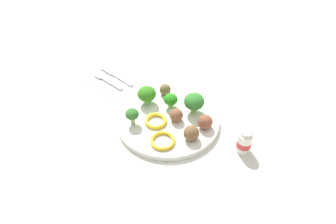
# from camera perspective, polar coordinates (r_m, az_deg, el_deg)

# --- Properties ---
(ground_plane) EXTENTS (4.00, 4.00, 0.00)m
(ground_plane) POSITION_cam_1_polar(r_m,az_deg,el_deg) (0.88, 0.00, -1.74)
(ground_plane) COLOR silver
(plate) EXTENTS (0.28, 0.28, 0.02)m
(plate) POSITION_cam_1_polar(r_m,az_deg,el_deg) (0.87, 0.00, -1.36)
(plate) COLOR white
(plate) RESTS_ON ground_plane
(broccoli_floret_front_left) EXTENTS (0.04, 0.04, 0.04)m
(broccoli_floret_front_left) POSITION_cam_1_polar(r_m,az_deg,el_deg) (0.88, 0.47, 2.21)
(broccoli_floret_front_left) COLOR #9ECC7E
(broccoli_floret_front_left) RESTS_ON plate
(broccoli_floret_back_left) EXTENTS (0.06, 0.06, 0.06)m
(broccoli_floret_back_left) POSITION_cam_1_polar(r_m,az_deg,el_deg) (0.86, 4.69, 1.84)
(broccoli_floret_back_left) COLOR #8FCE6A
(broccoli_floret_back_left) RESTS_ON plate
(broccoli_floret_far_rim) EXTENTS (0.05, 0.05, 0.05)m
(broccoli_floret_far_rim) POSITION_cam_1_polar(r_m,az_deg,el_deg) (0.89, -3.82, 3.22)
(broccoli_floret_far_rim) COLOR #8FCF77
(broccoli_floret_far_rim) RESTS_ON plate
(broccoli_floret_near_rim) EXTENTS (0.04, 0.04, 0.05)m
(broccoli_floret_near_rim) POSITION_cam_1_polar(r_m,az_deg,el_deg) (0.83, -6.42, -0.48)
(broccoli_floret_near_rim) COLOR #9DB979
(broccoli_floret_near_rim) RESTS_ON plate
(meatball_back_right) EXTENTS (0.04, 0.04, 0.04)m
(meatball_back_right) POSITION_cam_1_polar(r_m,az_deg,el_deg) (0.85, 1.48, -0.56)
(meatball_back_right) COLOR brown
(meatball_back_right) RESTS_ON plate
(meatball_far_rim) EXTENTS (0.03, 0.03, 0.03)m
(meatball_far_rim) POSITION_cam_1_polar(r_m,az_deg,el_deg) (0.93, -0.52, 4.04)
(meatball_far_rim) COLOR brown
(meatball_far_rim) RESTS_ON plate
(meatball_front_left) EXTENTS (0.04, 0.04, 0.04)m
(meatball_front_left) POSITION_cam_1_polar(r_m,az_deg,el_deg) (0.83, 6.65, -1.77)
(meatball_front_left) COLOR brown
(meatball_front_left) RESTS_ON plate
(meatball_front_right) EXTENTS (0.04, 0.04, 0.04)m
(meatball_front_right) POSITION_cam_1_polar(r_m,az_deg,el_deg) (0.80, 4.19, -3.77)
(meatball_front_right) COLOR brown
(meatball_front_right) RESTS_ON plate
(pepper_ring_front_right) EXTENTS (0.06, 0.06, 0.01)m
(pepper_ring_front_right) POSITION_cam_1_polar(r_m,az_deg,el_deg) (0.85, -2.19, -1.58)
(pepper_ring_front_right) COLOR yellow
(pepper_ring_front_right) RESTS_ON plate
(pepper_ring_far_rim) EXTENTS (0.08, 0.08, 0.01)m
(pepper_ring_far_rim) POSITION_cam_1_polar(r_m,az_deg,el_deg) (0.80, -0.95, -5.13)
(pepper_ring_far_rim) COLOR yellow
(pepper_ring_far_rim) RESTS_ON plate
(napkin) EXTENTS (0.17, 0.12, 0.01)m
(napkin) POSITION_cam_1_polar(r_m,az_deg,el_deg) (1.04, -9.80, 5.71)
(napkin) COLOR white
(napkin) RESTS_ON ground_plane
(fork) EXTENTS (0.12, 0.02, 0.01)m
(fork) POSITION_cam_1_polar(r_m,az_deg,el_deg) (1.03, -10.84, 5.62)
(fork) COLOR silver
(fork) RESTS_ON napkin
(knife) EXTENTS (0.15, 0.03, 0.01)m
(knife) POSITION_cam_1_polar(r_m,az_deg,el_deg) (1.05, -9.37, 6.55)
(knife) COLOR white
(knife) RESTS_ON napkin
(yogurt_bottle) EXTENTS (0.04, 0.04, 0.07)m
(yogurt_bottle) POSITION_cam_1_polar(r_m,az_deg,el_deg) (0.81, 13.45, -5.24)
(yogurt_bottle) COLOR white
(yogurt_bottle) RESTS_ON ground_plane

